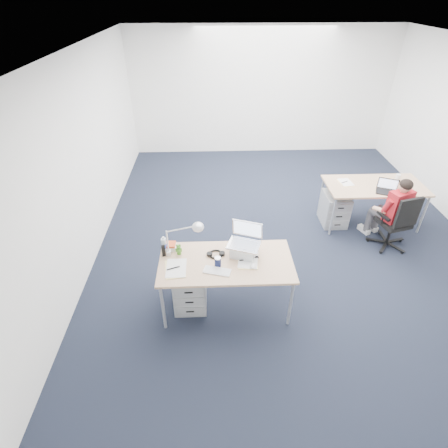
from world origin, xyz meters
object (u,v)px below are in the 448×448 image
at_px(desk_far, 375,187).
at_px(silver_laptop, 244,241).
at_px(seated_person, 390,210).
at_px(water_bottle, 164,244).
at_px(bear_figurine, 179,249).
at_px(computer_mouse, 253,266).
at_px(sunglasses, 254,257).
at_px(far_cup, 398,177).
at_px(cordless_phone, 163,251).
at_px(desk_near, 226,264).
at_px(book_stack, 169,246).
at_px(headphones, 216,254).
at_px(office_chair, 392,232).
at_px(wireless_keyboard, 217,271).
at_px(desk_lamp, 179,239).
at_px(drawer_pedestal_near, 190,287).
at_px(can_koozie, 218,262).
at_px(drawer_pedestal_far, 334,209).
at_px(dark_laptop, 388,186).

relative_size(desk_far, silver_laptop, 4.01).
relative_size(seated_person, water_bottle, 5.40).
bearing_deg(bear_figurine, computer_mouse, -3.05).
distance_m(bear_figurine, sunglasses, 0.92).
relative_size(silver_laptop, far_cup, 3.68).
xyz_separation_m(computer_mouse, cordless_phone, (-1.06, 0.25, 0.06)).
xyz_separation_m(cordless_phone, far_cup, (3.73, 1.84, -0.02)).
height_order(desk_far, water_bottle, water_bottle).
height_order(seated_person, computer_mouse, seated_person).
bearing_deg(computer_mouse, desk_near, 178.63).
bearing_deg(sunglasses, book_stack, 170.16).
relative_size(bear_figurine, book_stack, 0.82).
xyz_separation_m(seated_person, sunglasses, (-2.25, -1.25, 0.16)).
relative_size(headphones, far_cup, 2.08).
height_order(cordless_phone, sunglasses, cordless_phone).
relative_size(computer_mouse, cordless_phone, 0.67).
xyz_separation_m(office_chair, wireless_keyboard, (-2.75, -1.31, 0.47)).
relative_size(office_chair, desk_lamp, 2.02).
height_order(wireless_keyboard, sunglasses, sunglasses).
xyz_separation_m(headphones, bear_figurine, (-0.45, 0.04, 0.05)).
bearing_deg(desk_near, headphones, 133.90).
bearing_deg(water_bottle, desk_lamp, -19.60).
bearing_deg(drawer_pedestal_near, can_koozie, -17.99).
xyz_separation_m(office_chair, drawer_pedestal_near, (-3.09, -1.10, 0.00)).
height_order(desk_near, wireless_keyboard, wireless_keyboard).
relative_size(wireless_keyboard, cordless_phone, 2.00).
distance_m(drawer_pedestal_near, water_bottle, 0.66).
distance_m(drawer_pedestal_near, can_koozie, 0.64).
distance_m(desk_far, office_chair, 0.81).
bearing_deg(desk_near, computer_mouse, -19.82).
xyz_separation_m(drawer_pedestal_near, silver_laptop, (0.67, 0.08, 0.65)).
height_order(drawer_pedestal_far, can_koozie, can_koozie).
xyz_separation_m(drawer_pedestal_near, sunglasses, (0.80, 0.00, 0.47)).
xyz_separation_m(desk_far, drawer_pedestal_far, (-0.60, 0.01, -0.41)).
relative_size(desk_near, wireless_keyboard, 5.11).
height_order(desk_far, bear_figurine, bear_figurine).
bearing_deg(computer_mouse, seated_person, 50.19).
distance_m(drawer_pedestal_far, desk_lamp, 3.09).
bearing_deg(drawer_pedestal_near, far_cup, 29.46).
distance_m(seated_person, can_koozie, 3.03).
distance_m(seated_person, silver_laptop, 2.67).
bearing_deg(silver_laptop, wireless_keyboard, -118.11).
height_order(computer_mouse, bear_figurine, bear_figurine).
bearing_deg(wireless_keyboard, can_koozie, 99.65).
distance_m(desk_far, dark_laptop, 0.31).
bearing_deg(dark_laptop, computer_mouse, -119.61).
bearing_deg(book_stack, headphones, -13.88).
bearing_deg(desk_lamp, cordless_phone, 164.69).
bearing_deg(seated_person, can_koozie, -175.80).
relative_size(cordless_phone, desk_lamp, 0.33).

